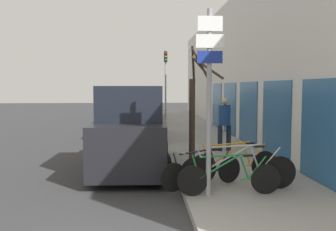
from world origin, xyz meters
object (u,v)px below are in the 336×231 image
object	(u,v)px
bicycle_3	(234,164)
pedestrian_near	(225,120)
signpost	(209,93)
bicycle_0	(229,177)
street_tree	(194,111)
parked_car_0	(132,133)
parked_car_3	(139,105)
bicycle_1	(238,170)
traffic_light	(166,76)
parked_car_2	(139,109)
parked_car_1	(137,117)
bicycle_2	(203,171)

from	to	relation	value
bicycle_3	pedestrian_near	xyz separation A→B (m)	(0.67, 4.14, 0.66)
signpost	bicycle_0	world-z (taller)	signpost
signpost	street_tree	distance (m)	2.89
parked_car_0	bicycle_0	bearing A→B (deg)	-53.46
bicycle_3	signpost	bearing A→B (deg)	132.22
pedestrian_near	parked_car_3	bearing A→B (deg)	93.71
bicycle_3	street_tree	bearing A→B (deg)	11.18
bicycle_1	bicycle_3	distance (m)	0.68
parked_car_3	bicycle_1	bearing A→B (deg)	-87.01
street_tree	traffic_light	bearing A→B (deg)	90.10
signpost	pedestrian_near	bearing A→B (deg)	74.36
traffic_light	signpost	bearing A→B (deg)	-90.19
signpost	parked_car_2	size ratio (longest dim) A/B	0.82
parked_car_1	parked_car_3	bearing A→B (deg)	88.85
pedestrian_near	bicycle_1	bearing A→B (deg)	-106.33
parked_car_1	street_tree	bearing A→B (deg)	-76.69
bicycle_3	pedestrian_near	bearing A→B (deg)	-21.24
bicycle_0	bicycle_3	size ratio (longest dim) A/B	0.96
pedestrian_near	street_tree	xyz separation A→B (m)	(-1.40, -2.44, 0.49)
parked_car_0	parked_car_1	size ratio (longest dim) A/B	0.94
parked_car_1	parked_car_2	xyz separation A→B (m)	(0.00, 6.01, 0.02)
bicycle_2	bicycle_0	bearing A→B (deg)	-171.28
bicycle_2	traffic_light	bearing A→B (deg)	-26.60
signpost	parked_car_1	distance (m)	9.30
parked_car_3	street_tree	xyz separation A→B (m)	(1.74, -18.20, 0.71)
parked_car_0	street_tree	world-z (taller)	street_tree
parked_car_3	bicycle_3	bearing A→B (deg)	-86.57
parked_car_0	bicycle_1	bearing A→B (deg)	-45.18
bicycle_3	parked_car_0	distance (m)	3.14
parked_car_2	street_tree	size ratio (longest dim) A/B	1.37
bicycle_3	traffic_light	distance (m)	14.75
traffic_light	bicycle_1	bearing A→B (deg)	-87.43
bicycle_1	bicycle_2	world-z (taller)	bicycle_1
bicycle_3	parked_car_2	world-z (taller)	parked_car_2
bicycle_3	parked_car_2	distance (m)	14.18
parked_car_0	traffic_light	size ratio (longest dim) A/B	1.01
bicycle_1	parked_car_2	xyz separation A→B (m)	(-2.31, 14.65, 0.47)
bicycle_1	pedestrian_near	distance (m)	4.92
bicycle_3	bicycle_0	bearing A→B (deg)	149.35
bicycle_0	street_tree	distance (m)	3.09
parked_car_1	parked_car_2	world-z (taller)	parked_car_2
parked_car_0	traffic_light	world-z (taller)	traffic_light
parked_car_0	pedestrian_near	bearing A→B (deg)	37.88
signpost	street_tree	bearing A→B (deg)	88.48
bicycle_0	traffic_light	distance (m)	15.85
signpost	traffic_light	xyz separation A→B (m)	(0.05, 15.64, 0.78)
parked_car_0	street_tree	bearing A→B (deg)	-4.11
parked_car_0	parked_car_3	world-z (taller)	parked_car_0
parked_car_2	bicycle_2	bearing A→B (deg)	-83.65
bicycle_1	parked_car_3	size ratio (longest dim) A/B	0.57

